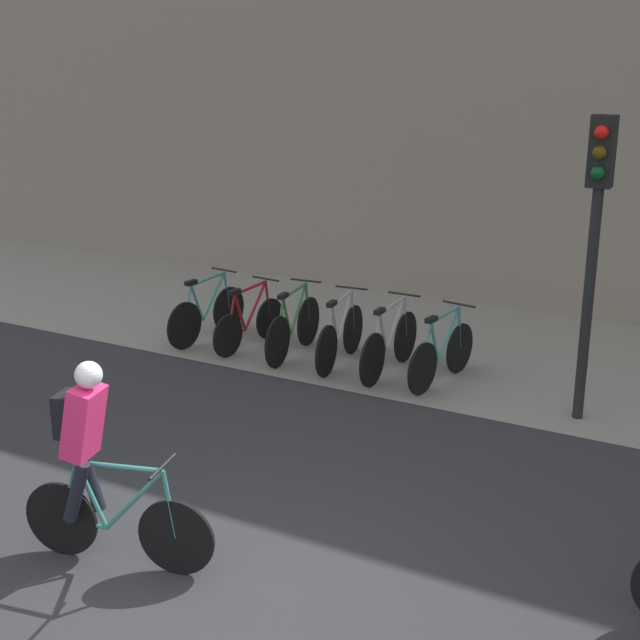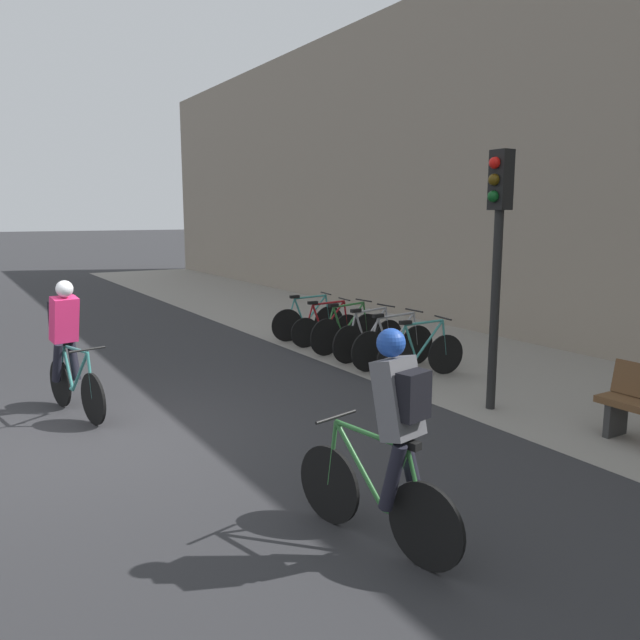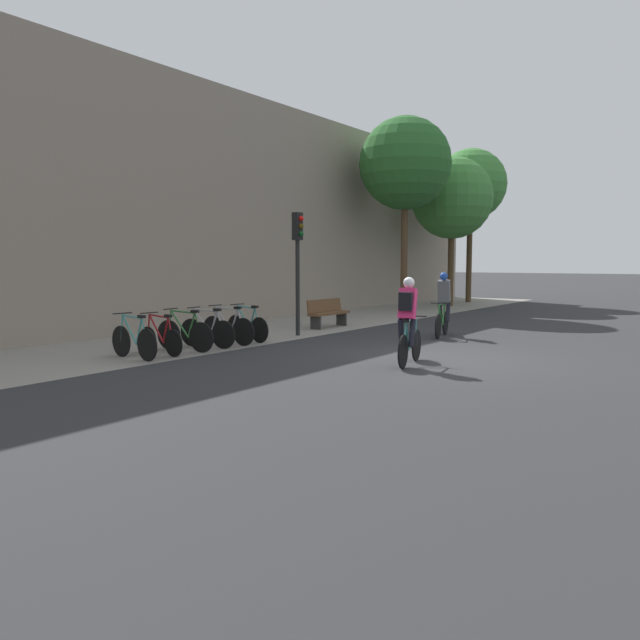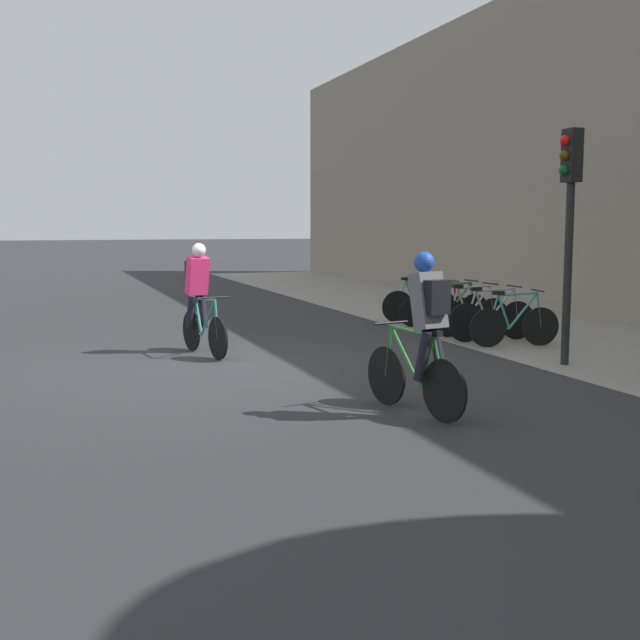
{
  "view_description": "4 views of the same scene",
  "coord_description": "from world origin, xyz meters",
  "px_view_note": "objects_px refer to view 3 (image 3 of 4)",
  "views": [
    {
      "loc": [
        3.45,
        -4.73,
        4.15
      ],
      "look_at": [
        -0.99,
        3.48,
        1.23
      ],
      "focal_mm": 50.0,
      "sensor_mm": 36.0,
      "label": 1
    },
    {
      "loc": [
        7.32,
        -1.21,
        2.61
      ],
      "look_at": [
        -0.48,
        3.55,
        1.06
      ],
      "focal_mm": 35.0,
      "sensor_mm": 36.0,
      "label": 2
    },
    {
      "loc": [
        -12.34,
        -5.52,
        2.08
      ],
      "look_at": [
        -0.97,
        2.49,
        0.77
      ],
      "focal_mm": 35.0,
      "sensor_mm": 36.0,
      "label": 3
    },
    {
      "loc": [
        11.39,
        -2.25,
        2.07
      ],
      "look_at": [
        0.95,
        1.4,
        0.74
      ],
      "focal_mm": 45.0,
      "sensor_mm": 36.0,
      "label": 4
    }
  ],
  "objects_px": {
    "cyclist_pink": "(408,319)",
    "parked_bike_0": "(134,340)",
    "parked_bike_4": "(228,328)",
    "traffic_light_pole": "(298,250)",
    "parked_bike_5": "(247,326)",
    "cyclist_grey": "(443,302)",
    "parked_bike_2": "(185,334)",
    "parked_bike_1": "(161,338)",
    "bench": "(328,312)",
    "parked_bike_3": "(207,331)"
  },
  "relations": [
    {
      "from": "parked_bike_1",
      "to": "parked_bike_5",
      "type": "bearing_deg",
      "value": 0.02
    },
    {
      "from": "parked_bike_2",
      "to": "cyclist_grey",
      "type": "bearing_deg",
      "value": -31.11
    },
    {
      "from": "parked_bike_2",
      "to": "parked_bike_3",
      "type": "relative_size",
      "value": 1.02
    },
    {
      "from": "parked_bike_4",
      "to": "traffic_light_pole",
      "type": "distance_m",
      "value": 3.21
    },
    {
      "from": "parked_bike_1",
      "to": "parked_bike_5",
      "type": "relative_size",
      "value": 0.97
    },
    {
      "from": "bench",
      "to": "cyclist_pink",
      "type": "bearing_deg",
      "value": -133.09
    },
    {
      "from": "parked_bike_4",
      "to": "parked_bike_5",
      "type": "height_order",
      "value": "parked_bike_4"
    },
    {
      "from": "parked_bike_1",
      "to": "parked_bike_3",
      "type": "distance_m",
      "value": 1.45
    },
    {
      "from": "parked_bike_1",
      "to": "parked_bike_2",
      "type": "distance_m",
      "value": 0.72
    },
    {
      "from": "cyclist_pink",
      "to": "parked_bike_0",
      "type": "height_order",
      "value": "cyclist_pink"
    },
    {
      "from": "bench",
      "to": "parked_bike_0",
      "type": "bearing_deg",
      "value": -178.21
    },
    {
      "from": "traffic_light_pole",
      "to": "parked_bike_2",
      "type": "bearing_deg",
      "value": 175.68
    },
    {
      "from": "cyclist_pink",
      "to": "parked_bike_2",
      "type": "relative_size",
      "value": 1.04
    },
    {
      "from": "cyclist_pink",
      "to": "parked_bike_1",
      "type": "bearing_deg",
      "value": 109.75
    },
    {
      "from": "parked_bike_4",
      "to": "traffic_light_pole",
      "type": "relative_size",
      "value": 0.51
    },
    {
      "from": "parked_bike_5",
      "to": "traffic_light_pole",
      "type": "bearing_deg",
      "value": -9.48
    },
    {
      "from": "parked_bike_1",
      "to": "traffic_light_pole",
      "type": "bearing_deg",
      "value": -3.65
    },
    {
      "from": "parked_bike_0",
      "to": "parked_bike_4",
      "type": "xyz_separation_m",
      "value": [
        2.89,
        -0.0,
        0.01
      ]
    },
    {
      "from": "cyclist_pink",
      "to": "parked_bike_1",
      "type": "distance_m",
      "value": 5.53
    },
    {
      "from": "traffic_light_pole",
      "to": "cyclist_grey",
      "type": "bearing_deg",
      "value": -57.33
    },
    {
      "from": "cyclist_grey",
      "to": "bench",
      "type": "distance_m",
      "value": 3.97
    },
    {
      "from": "parked_bike_4",
      "to": "bench",
      "type": "height_order",
      "value": "parked_bike_4"
    },
    {
      "from": "cyclist_grey",
      "to": "parked_bike_2",
      "type": "bearing_deg",
      "value": 148.89
    },
    {
      "from": "parked_bike_2",
      "to": "parked_bike_5",
      "type": "relative_size",
      "value": 1.06
    },
    {
      "from": "parked_bike_1",
      "to": "parked_bike_0",
      "type": "bearing_deg",
      "value": 179.93
    },
    {
      "from": "cyclist_grey",
      "to": "parked_bike_5",
      "type": "xyz_separation_m",
      "value": [
        -3.98,
        3.7,
        -0.55
      ]
    },
    {
      "from": "cyclist_pink",
      "to": "cyclist_grey",
      "type": "xyz_separation_m",
      "value": [
        5.0,
        1.48,
        0.0
      ]
    },
    {
      "from": "parked_bike_1",
      "to": "parked_bike_4",
      "type": "bearing_deg",
      "value": 0.01
    },
    {
      "from": "parked_bike_1",
      "to": "bench",
      "type": "distance_m",
      "value": 6.93
    },
    {
      "from": "bench",
      "to": "parked_bike_5",
      "type": "bearing_deg",
      "value": -176.62
    },
    {
      "from": "cyclist_pink",
      "to": "traffic_light_pole",
      "type": "relative_size",
      "value": 0.52
    },
    {
      "from": "parked_bike_4",
      "to": "parked_bike_3",
      "type": "bearing_deg",
      "value": 179.95
    },
    {
      "from": "parked_bike_3",
      "to": "parked_bike_4",
      "type": "height_order",
      "value": "parked_bike_4"
    },
    {
      "from": "parked_bike_5",
      "to": "parked_bike_4",
      "type": "bearing_deg",
      "value": -179.95
    },
    {
      "from": "parked_bike_3",
      "to": "parked_bike_5",
      "type": "xyz_separation_m",
      "value": [
        1.44,
        0.0,
        -0.01
      ]
    },
    {
      "from": "cyclist_grey",
      "to": "parked_bike_0",
      "type": "relative_size",
      "value": 1.08
    },
    {
      "from": "cyclist_pink",
      "to": "parked_bike_4",
      "type": "distance_m",
      "value": 5.22
    },
    {
      "from": "cyclist_grey",
      "to": "parked_bike_4",
      "type": "bearing_deg",
      "value": 141.73
    },
    {
      "from": "parked_bike_3",
      "to": "parked_bike_5",
      "type": "height_order",
      "value": "parked_bike_3"
    },
    {
      "from": "parked_bike_5",
      "to": "traffic_light_pole",
      "type": "xyz_separation_m",
      "value": [
        1.79,
        -0.3,
        1.99
      ]
    },
    {
      "from": "parked_bike_0",
      "to": "parked_bike_3",
      "type": "bearing_deg",
      "value": -0.0
    },
    {
      "from": "parked_bike_5",
      "to": "parked_bike_3",
      "type": "bearing_deg",
      "value": -180.0
    },
    {
      "from": "parked_bike_2",
      "to": "parked_bike_1",
      "type": "bearing_deg",
      "value": -179.93
    },
    {
      "from": "parked_bike_1",
      "to": "parked_bike_5",
      "type": "height_order",
      "value": "parked_bike_5"
    },
    {
      "from": "parked_bike_3",
      "to": "traffic_light_pole",
      "type": "bearing_deg",
      "value": -5.29
    },
    {
      "from": "cyclist_pink",
      "to": "cyclist_grey",
      "type": "bearing_deg",
      "value": 16.43
    },
    {
      "from": "parked_bike_2",
      "to": "cyclist_pink",
      "type": "bearing_deg",
      "value": -77.62
    },
    {
      "from": "parked_bike_3",
      "to": "traffic_light_pole",
      "type": "height_order",
      "value": "traffic_light_pole"
    },
    {
      "from": "parked_bike_3",
      "to": "parked_bike_2",
      "type": "bearing_deg",
      "value": 180.0
    },
    {
      "from": "cyclist_pink",
      "to": "parked_bike_3",
      "type": "bearing_deg",
      "value": 94.57
    }
  ]
}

